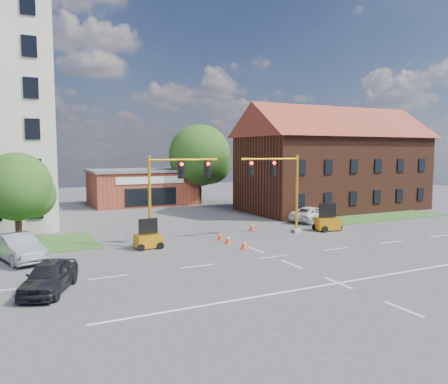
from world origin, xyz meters
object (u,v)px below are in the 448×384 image
at_px(signal_mast_east, 279,184).
at_px(pickup_white, 312,214).
at_px(signal_mast_west, 173,189).
at_px(trailer_east, 327,223).
at_px(trailer_west, 148,239).
at_px(sedan_dark, 49,276).

distance_m(signal_mast_east, pickup_white, 8.02).
xyz_separation_m(signal_mast_west, trailer_east, (13.18, -0.34, -3.25)).
xyz_separation_m(trailer_west, sedan_dark, (-6.67, -6.84, 0.13)).
relative_size(trailer_east, sedan_dark, 0.49).
height_order(signal_mast_west, pickup_white, signal_mast_west).
height_order(signal_mast_west, sedan_dark, signal_mast_west).
distance_m(pickup_white, sedan_dark, 25.96).
distance_m(signal_mast_west, sedan_dark, 11.62).
xyz_separation_m(signal_mast_west, trailer_west, (-1.88, -0.35, -3.32)).
distance_m(signal_mast_west, signal_mast_east, 8.71).
relative_size(signal_mast_west, trailer_east, 2.91).
bearing_deg(trailer_west, pickup_white, 9.77).
relative_size(trailer_east, pickup_white, 0.43).
height_order(trailer_west, sedan_dark, trailer_west).
bearing_deg(trailer_west, sedan_dark, -138.94).
xyz_separation_m(signal_mast_east, trailer_east, (4.47, -0.34, -3.25)).
bearing_deg(signal_mast_east, signal_mast_west, 180.00).
xyz_separation_m(pickup_white, sedan_dark, (-23.44, -11.15, 0.05)).
bearing_deg(sedan_dark, signal_mast_west, 63.50).
xyz_separation_m(trailer_west, pickup_white, (16.77, 4.31, 0.08)).
xyz_separation_m(trailer_east, sedan_dark, (-21.73, -6.85, 0.07)).
xyz_separation_m(signal_mast_west, sedan_dark, (-8.55, -7.19, -3.19)).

